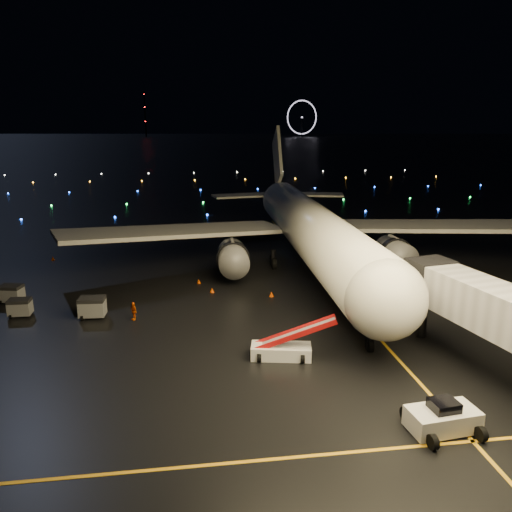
# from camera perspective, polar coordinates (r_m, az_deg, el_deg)

# --- Properties ---
(ground) EXTENTS (2000.00, 2000.00, 0.00)m
(ground) POSITION_cam_1_polar(r_m,az_deg,el_deg) (332.17, -7.52, 11.73)
(ground) COLOR black
(ground) RESTS_ON ground
(lane_centre) EXTENTS (0.25, 80.00, 0.02)m
(lane_centre) POSITION_cam_1_polar(r_m,az_deg,el_deg) (51.79, 9.31, -4.17)
(lane_centre) COLOR gold
(lane_centre) RESTS_ON ground
(lane_cross) EXTENTS (60.00, 0.25, 0.02)m
(lane_cross) POSITION_cam_1_polar(r_m,az_deg,el_deg) (27.43, -11.56, -22.84)
(lane_cross) COLOR gold
(lane_cross) RESTS_ON ground
(airliner) EXTENTS (59.91, 57.10, 16.48)m
(airliner) POSITION_cam_1_polar(r_m,az_deg,el_deg) (60.73, 5.68, 6.74)
(airliner) COLOR silver
(airliner) RESTS_ON ground
(pushback_tug) EXTENTS (4.06, 2.42, 1.84)m
(pushback_tug) POSITION_cam_1_polar(r_m,az_deg,el_deg) (31.01, 20.58, -16.69)
(pushback_tug) COLOR silver
(pushback_tug) RESTS_ON ground
(belt_loader) EXTENTS (6.66, 2.96, 3.12)m
(belt_loader) POSITION_cam_1_polar(r_m,az_deg,el_deg) (36.93, 2.90, -9.33)
(belt_loader) COLOR silver
(belt_loader) RESTS_ON ground
(crew_c) EXTENTS (0.86, 1.02, 1.64)m
(crew_c) POSITION_cam_1_polar(r_m,az_deg,el_deg) (45.29, -13.82, -6.12)
(crew_c) COLOR #F15D07
(crew_c) RESTS_ON ground
(safety_cone_0) EXTENTS (0.53, 0.53, 0.52)m
(safety_cone_0) POSITION_cam_1_polar(r_m,az_deg,el_deg) (50.01, 1.79, -4.36)
(safety_cone_0) COLOR #FF4D00
(safety_cone_0) RESTS_ON ground
(safety_cone_1) EXTENTS (0.44, 0.44, 0.46)m
(safety_cone_1) POSITION_cam_1_polar(r_m,az_deg,el_deg) (54.47, -6.56, -2.87)
(safety_cone_1) COLOR #FF4D00
(safety_cone_1) RESTS_ON ground
(safety_cone_2) EXTENTS (0.49, 0.49, 0.52)m
(safety_cone_2) POSITION_cam_1_polar(r_m,az_deg,el_deg) (51.36, -5.04, -3.89)
(safety_cone_2) COLOR #FF4D00
(safety_cone_2) RESTS_ON ground
(safety_cone_3) EXTENTS (0.46, 0.46, 0.49)m
(safety_cone_3) POSITION_cam_1_polar(r_m,az_deg,el_deg) (68.30, -22.20, -0.25)
(safety_cone_3) COLOR #FF4D00
(safety_cone_3) RESTS_ON ground
(ferris_wheel) EXTENTS (49.33, 16.80, 52.00)m
(ferris_wheel) POSITION_cam_1_polar(r_m,az_deg,el_deg) (771.43, 5.27, 15.36)
(ferris_wheel) COLOR black
(ferris_wheel) RESTS_ON ground
(radio_mast) EXTENTS (1.80, 1.80, 64.00)m
(radio_mast) POSITION_cam_1_polar(r_m,az_deg,el_deg) (774.01, -12.56, 15.53)
(radio_mast) COLOR black
(radio_mast) RESTS_ON ground
(taxiway_lights) EXTENTS (164.00, 92.00, 0.36)m
(taxiway_lights) POSITION_cam_1_polar(r_m,az_deg,el_deg) (138.75, -6.68, 7.83)
(taxiway_lights) COLOR black
(taxiway_lights) RESTS_ON ground
(baggage_cart_0) EXTENTS (2.30, 1.67, 1.88)m
(baggage_cart_0) POSITION_cam_1_polar(r_m,az_deg,el_deg) (46.77, -18.19, -5.62)
(baggage_cart_0) COLOR gray
(baggage_cart_0) RESTS_ON ground
(baggage_cart_1) EXTENTS (1.91, 1.35, 1.61)m
(baggage_cart_1) POSITION_cam_1_polar(r_m,az_deg,el_deg) (49.52, -25.37, -5.36)
(baggage_cart_1) COLOR gray
(baggage_cart_1) RESTS_ON ground
(baggage_cart_2) EXTENTS (2.30, 1.84, 1.73)m
(baggage_cart_2) POSITION_cam_1_polar(r_m,az_deg,el_deg) (53.62, -26.17, -3.91)
(baggage_cart_2) COLOR gray
(baggage_cart_2) RESTS_ON ground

